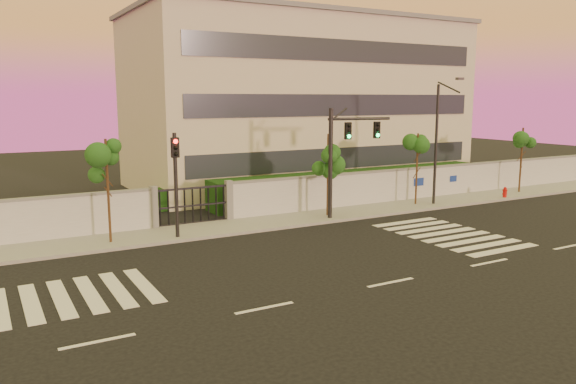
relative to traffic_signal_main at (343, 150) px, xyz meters
name	(u,v)px	position (x,y,z in m)	size (l,w,h in m)	color
ground	(391,283)	(-4.54, -9.62, -3.75)	(120.00, 120.00, 0.00)	black
sidewalk	(259,224)	(-4.54, 0.88, -3.68)	(60.00, 3.00, 0.15)	gray
perimeter_wall	(248,200)	(-4.44, 2.38, -2.68)	(60.00, 0.36, 2.20)	#AFB2B6
hedge_row	(244,195)	(-3.37, 5.12, -2.93)	(41.00, 4.25, 1.80)	#13350F
institutional_building	(298,102)	(4.46, 12.37, 2.40)	(24.40, 12.40, 12.25)	beige
road_markings	(298,262)	(-6.12, -5.86, -3.74)	(57.00, 7.62, 0.02)	silver
street_tree_c	(107,168)	(-12.04, 0.51, -0.28)	(1.37, 1.09, 4.72)	#382314
street_tree_d	(328,156)	(-0.44, 0.68, -0.39)	(1.57, 1.25, 4.57)	#382314
street_tree_e	(417,153)	(6.00, 0.84, -0.52)	(1.35, 1.08, 4.39)	#382314
street_tree_f	(522,145)	(15.24, 0.80, -0.44)	(1.48, 1.18, 4.50)	#382314
traffic_signal_main	(343,150)	(0.00, 0.00, 0.00)	(3.74, 0.73, 5.94)	black
traffic_signal_secondary	(176,173)	(-9.17, -0.08, -0.63)	(0.38, 0.36, 4.92)	black
streetlight_east	(438,138)	(7.00, 0.21, 0.35)	(0.45, 1.83, 7.59)	black
fire_hydrant	(505,193)	(12.55, -0.25, -3.34)	(0.32, 0.31, 0.82)	#B50E0C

